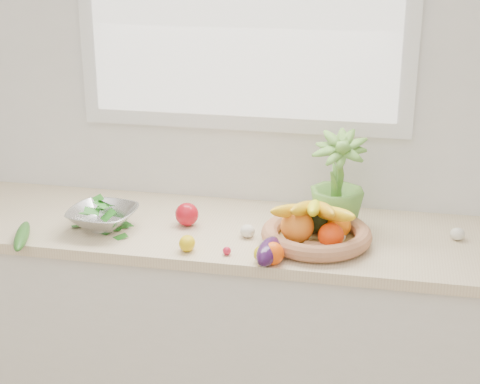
% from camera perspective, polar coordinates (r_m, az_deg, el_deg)
% --- Properties ---
extents(back_wall, '(4.50, 0.02, 2.70)m').
position_cam_1_polar(back_wall, '(2.88, 0.31, 7.84)').
color(back_wall, white).
rests_on(back_wall, ground).
extents(counter_cabinet, '(2.20, 0.58, 0.86)m').
position_cam_1_polar(counter_cabinet, '(2.95, -0.89, -11.16)').
color(counter_cabinet, silver).
rests_on(counter_cabinet, ground).
extents(countertop, '(2.24, 0.62, 0.04)m').
position_cam_1_polar(countertop, '(2.75, -0.94, -3.12)').
color(countertop, beige).
rests_on(countertop, counter_cabinet).
extents(orange_loose, '(0.08, 0.08, 0.08)m').
position_cam_1_polar(orange_loose, '(2.44, 2.55, -4.79)').
color(orange_loose, '#FF5008').
rests_on(orange_loose, countertop).
extents(lemon_a, '(0.09, 0.09, 0.06)m').
position_cam_1_polar(lemon_a, '(2.45, 1.74, -4.86)').
color(lemon_a, gold).
rests_on(lemon_a, countertop).
extents(lemon_b, '(0.06, 0.07, 0.06)m').
position_cam_1_polar(lemon_b, '(2.54, -4.12, -3.99)').
color(lemon_b, '#DCB50B').
rests_on(lemon_b, countertop).
extents(lemon_c, '(0.10, 0.11, 0.07)m').
position_cam_1_polar(lemon_c, '(2.45, 2.16, -4.79)').
color(lemon_c, '#E4A10C').
rests_on(lemon_c, countertop).
extents(apple, '(0.09, 0.09, 0.09)m').
position_cam_1_polar(apple, '(2.75, -4.14, -1.74)').
color(apple, '#AF0E19').
rests_on(apple, countertop).
extents(ginger, '(0.12, 0.05, 0.04)m').
position_cam_1_polar(ginger, '(2.52, 6.29, -4.48)').
color(ginger, tan).
rests_on(ginger, countertop).
extents(garlic_a, '(0.07, 0.07, 0.05)m').
position_cam_1_polar(garlic_a, '(2.64, 0.57, -3.05)').
color(garlic_a, silver).
rests_on(garlic_a, countertop).
extents(garlic_b, '(0.07, 0.07, 0.04)m').
position_cam_1_polar(garlic_b, '(2.74, 16.52, -3.14)').
color(garlic_b, silver).
rests_on(garlic_b, countertop).
extents(garlic_c, '(0.06, 0.06, 0.04)m').
position_cam_1_polar(garlic_c, '(2.63, 7.71, -3.42)').
color(garlic_c, silver).
rests_on(garlic_c, countertop).
extents(eggplant, '(0.09, 0.19, 0.08)m').
position_cam_1_polar(eggplant, '(2.46, 2.24, -4.60)').
color(eggplant, '#30103C').
rests_on(eggplant, countertop).
extents(cucumber, '(0.13, 0.25, 0.05)m').
position_cam_1_polar(cucumber, '(2.72, -16.56, -3.29)').
color(cucumber, '#1F5017').
rests_on(cucumber, countertop).
extents(radish, '(0.03, 0.03, 0.03)m').
position_cam_1_polar(radish, '(2.51, -1.03, -4.59)').
color(radish, red).
rests_on(radish, countertop).
extents(potted_herb, '(0.21, 0.21, 0.36)m').
position_cam_1_polar(potted_herb, '(2.68, 7.57, 0.89)').
color(potted_herb, '#5B9335').
rests_on(potted_herb, countertop).
extents(fruit_basket, '(0.41, 0.41, 0.19)m').
position_cam_1_polar(fruit_basket, '(2.60, 5.88, -2.85)').
color(fruit_basket, '#A9854B').
rests_on(fruit_basket, countertop).
extents(colander_with_spinach, '(0.26, 0.26, 0.13)m').
position_cam_1_polar(colander_with_spinach, '(2.74, -10.61, -1.61)').
color(colander_with_spinach, silver).
rests_on(colander_with_spinach, countertop).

